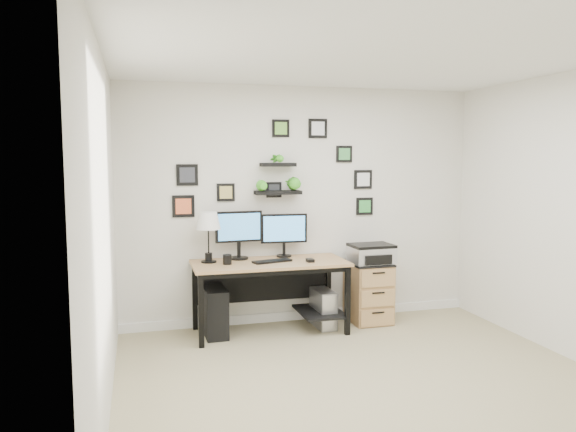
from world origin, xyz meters
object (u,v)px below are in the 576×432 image
object	(u,v)px
desk	(272,273)
table_lamp	(208,222)
pc_tower_black	(215,311)
pc_tower_grey	(323,308)
file_cabinet	(368,292)
monitor_left	(239,231)
monitor_right	(284,231)
printer	(371,254)
mug	(227,259)

from	to	relation	value
desk	table_lamp	size ratio (longest dim) A/B	3.06
pc_tower_black	pc_tower_grey	distance (m)	1.17
table_lamp	pc_tower_grey	xyz separation A→B (m)	(1.22, -0.10, -0.97)
pc_tower_grey	file_cabinet	distance (m)	0.57
monitor_left	pc_tower_grey	bearing A→B (deg)	-12.39
monitor_right	pc_tower_black	world-z (taller)	monitor_right
monitor_left	printer	size ratio (longest dim) A/B	1.10
monitor_left	table_lamp	size ratio (longest dim) A/B	0.98
monitor_right	pc_tower_grey	distance (m)	0.94
pc_tower_grey	file_cabinet	bearing A→B (deg)	6.98
desk	monitor_right	distance (m)	0.49
printer	monitor_right	bearing A→B (deg)	168.63
desk	printer	distance (m)	1.14
table_lamp	printer	distance (m)	1.82
pc_tower_grey	monitor_right	bearing A→B (deg)	150.76
desk	table_lamp	bearing A→B (deg)	171.84
desk	table_lamp	xyz separation A→B (m)	(-0.65, 0.09, 0.54)
desk	pc_tower_black	bearing A→B (deg)	178.18
monitor_left	table_lamp	world-z (taller)	table_lamp
mug	monitor_right	bearing A→B (deg)	21.98
monitor_left	pc_tower_grey	world-z (taller)	monitor_left
monitor_right	file_cabinet	bearing A→B (deg)	-8.89
desk	monitor_left	bearing A→B (deg)	149.98
monitor_left	printer	world-z (taller)	monitor_left
mug	printer	bearing A→B (deg)	2.80
table_lamp	printer	size ratio (longest dim) A/B	1.12
file_cabinet	printer	world-z (taller)	printer
monitor_right	table_lamp	world-z (taller)	table_lamp
desk	printer	size ratio (longest dim) A/B	3.43
monitor_right	mug	size ratio (longest dim) A/B	5.06
table_lamp	pc_tower_black	world-z (taller)	table_lamp
table_lamp	mug	size ratio (longest dim) A/B	5.23
desk	pc_tower_grey	world-z (taller)	desk
monitor_right	pc_tower_grey	size ratio (longest dim) A/B	1.22
desk	monitor_left	xyz separation A→B (m)	(-0.32, 0.18, 0.42)
pc_tower_black	printer	world-z (taller)	printer
pc_tower_black	pc_tower_grey	bearing A→B (deg)	-2.34
monitor_left	mug	bearing A→B (deg)	-123.68
table_lamp	pc_tower_grey	world-z (taller)	table_lamp
pc_tower_grey	table_lamp	bearing A→B (deg)	175.15
mug	pc_tower_grey	size ratio (longest dim) A/B	0.24
pc_tower_black	file_cabinet	bearing A→B (deg)	0.37
monitor_right	file_cabinet	distance (m)	1.17
monitor_left	table_lamp	distance (m)	0.37
monitor_right	pc_tower_black	xyz separation A→B (m)	(-0.79, -0.19, -0.78)
monitor_left	monitor_right	size ratio (longest dim) A/B	1.01
pc_tower_grey	file_cabinet	size ratio (longest dim) A/B	0.62
monitor_right	file_cabinet	xyz separation A→B (m)	(0.94, -0.15, -0.69)
monitor_right	printer	world-z (taller)	monitor_right
printer	pc_tower_grey	bearing A→B (deg)	-177.55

